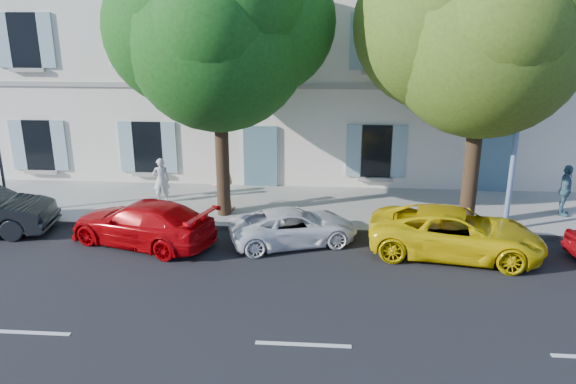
# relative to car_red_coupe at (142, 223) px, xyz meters

# --- Properties ---
(ground) EXTENTS (90.00, 90.00, 0.00)m
(ground) POSITION_rel_car_red_coupe_xyz_m (5.02, -0.99, -0.65)
(ground) COLOR black
(sidewalk) EXTENTS (36.00, 4.50, 0.15)m
(sidewalk) POSITION_rel_car_red_coupe_xyz_m (5.02, 3.46, -0.58)
(sidewalk) COLOR #A09E96
(sidewalk) RESTS_ON ground
(kerb) EXTENTS (36.00, 0.16, 0.16)m
(kerb) POSITION_rel_car_red_coupe_xyz_m (5.02, 1.29, -0.57)
(kerb) COLOR #9E998E
(kerb) RESTS_ON ground
(building) EXTENTS (28.00, 7.00, 12.00)m
(building) POSITION_rel_car_red_coupe_xyz_m (5.02, 9.21, 5.35)
(building) COLOR #EDE6D0
(building) RESTS_ON ground
(car_red_coupe) EXTENTS (4.86, 3.19, 1.31)m
(car_red_coupe) POSITION_rel_car_red_coupe_xyz_m (0.00, 0.00, 0.00)
(car_red_coupe) COLOR #B50509
(car_red_coupe) RESTS_ON ground
(car_white_coupe) EXTENTS (4.16, 2.88, 1.06)m
(car_white_coupe) POSITION_rel_car_red_coupe_xyz_m (4.46, 0.38, -0.13)
(car_white_coupe) COLOR white
(car_white_coupe) RESTS_ON ground
(car_yellow_supercar) EXTENTS (5.12, 2.96, 1.34)m
(car_yellow_supercar) POSITION_rel_car_red_coupe_xyz_m (9.07, -0.10, 0.02)
(car_yellow_supercar) COLOR yellow
(car_yellow_supercar) RESTS_ON ground
(tree_left) EXTENTS (5.66, 5.66, 8.77)m
(tree_left) POSITION_rel_car_red_coupe_xyz_m (2.00, 2.34, 5.14)
(tree_left) COLOR #3A2819
(tree_left) RESTS_ON sidewalk
(tree_right) EXTENTS (5.82, 5.82, 8.97)m
(tree_right) POSITION_rel_car_red_coupe_xyz_m (9.82, 1.91, 5.25)
(tree_right) COLOR #3A2819
(tree_right) RESTS_ON sidewalk
(street_lamp) EXTENTS (0.28, 1.70, 7.98)m
(street_lamp) POSITION_rel_car_red_coupe_xyz_m (10.95, 1.46, 4.02)
(street_lamp) COLOR #7293BF
(street_lamp) RESTS_ON sidewalk
(pedestrian_a) EXTENTS (0.68, 0.56, 1.60)m
(pedestrian_a) POSITION_rel_car_red_coupe_xyz_m (-0.44, 3.43, 0.29)
(pedestrian_a) COLOR silver
(pedestrian_a) RESTS_ON sidewalk
(pedestrian_b) EXTENTS (0.85, 0.68, 1.69)m
(pedestrian_b) POSITION_rel_car_red_coupe_xyz_m (1.88, 2.79, 0.34)
(pedestrian_b) COLOR #D5A288
(pedestrian_b) RESTS_ON sidewalk
(pedestrian_c) EXTENTS (0.72, 1.09, 1.72)m
(pedestrian_c) POSITION_rel_car_red_coupe_xyz_m (13.22, 3.09, 0.36)
(pedestrian_c) COLOR #446A7D
(pedestrian_c) RESTS_ON sidewalk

